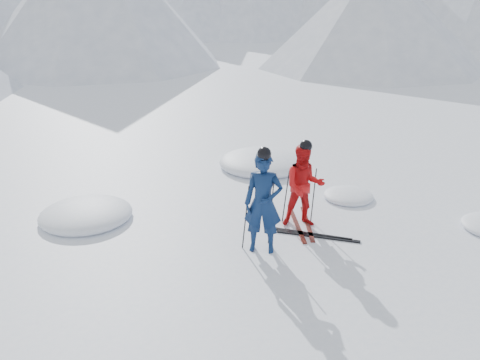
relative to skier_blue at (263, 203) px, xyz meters
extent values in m
plane|color=white|center=(1.84, 0.51, -0.99)|extent=(160.00, 160.00, 0.00)
cone|color=#B2BCD1|center=(13.84, 20.51, 2.26)|extent=(14.00, 14.00, 6.50)
imported|color=#0C214A|center=(0.00, 0.00, 0.00)|extent=(0.85, 0.73, 1.98)
imported|color=red|center=(1.17, 0.81, -0.10)|extent=(1.00, 0.86, 1.79)
cylinder|color=black|center=(-0.30, 0.15, -0.33)|extent=(0.13, 0.09, 1.32)
cylinder|color=black|center=(0.25, 0.25, -0.33)|extent=(0.13, 0.08, 1.32)
cylinder|color=black|center=(0.87, 1.06, -0.40)|extent=(0.12, 0.09, 1.19)
cylinder|color=black|center=(1.47, 0.96, -0.40)|extent=(0.12, 0.08, 1.19)
cube|color=black|center=(1.05, 0.81, -0.98)|extent=(0.43, 1.68, 0.03)
cube|color=black|center=(1.29, 0.81, -0.98)|extent=(0.54, 1.66, 0.03)
cube|color=black|center=(1.16, 0.34, -0.98)|extent=(1.45, 1.04, 0.03)
cube|color=black|center=(1.26, 0.19, -0.98)|extent=(1.48, 0.99, 0.03)
ellipsoid|color=white|center=(-3.29, 2.43, -0.99)|extent=(2.02, 2.02, 0.44)
ellipsoid|color=white|center=(2.81, 1.86, -0.99)|extent=(1.20, 1.20, 0.26)
ellipsoid|color=white|center=(1.54, 4.64, -0.99)|extent=(2.45, 2.45, 0.54)
camera|label=1|loc=(-2.84, -8.26, 3.82)|focal=38.00mm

